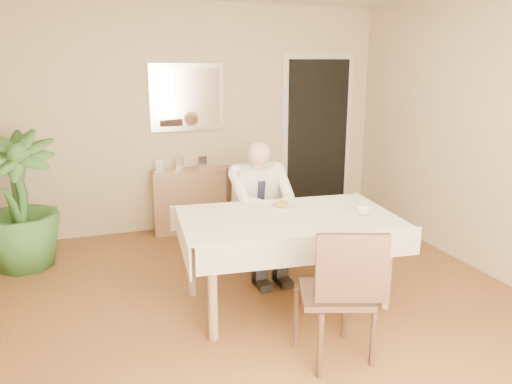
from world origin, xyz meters
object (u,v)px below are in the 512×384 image
object	(u,v)px
chair_far	(252,211)
potted_palm	(19,202)
seated_man	(262,204)
chair_near	(341,289)
sideboard	(193,200)
dining_table	(287,226)
coffee_mug	(363,209)

from	to	relation	value
chair_far	potted_palm	world-z (taller)	potted_palm
seated_man	chair_near	bearing A→B (deg)	-90.13
chair_near	sideboard	xyz separation A→B (m)	(-0.34, 2.97, -0.17)
dining_table	chair_far	size ratio (longest dim) A/B	1.89
chair_far	coffee_mug	size ratio (longest dim) A/B	8.39
sideboard	potted_palm	xyz separation A→B (m)	(-1.79, -0.53, 0.29)
potted_palm	chair_near	bearing A→B (deg)	-48.99
dining_table	chair_near	xyz separation A→B (m)	(-0.00, -0.92, -0.13)
dining_table	chair_near	bearing A→B (deg)	-85.02
chair_near	sideboard	bearing A→B (deg)	115.47
dining_table	coffee_mug	size ratio (longest dim) A/B	15.86
dining_table	seated_man	bearing A→B (deg)	95.19
coffee_mug	potted_palm	size ratio (longest dim) A/B	0.09
dining_table	coffee_mug	bearing A→B (deg)	-11.53
seated_man	coffee_mug	size ratio (longest dim) A/B	10.94
coffee_mug	sideboard	xyz separation A→B (m)	(-0.92, 2.22, -0.43)
chair_far	dining_table	bearing A→B (deg)	-95.08
coffee_mug	chair_near	bearing A→B (deg)	-128.00
seated_man	coffee_mug	world-z (taller)	seated_man
dining_table	coffee_mug	world-z (taller)	coffee_mug
chair_far	sideboard	xyz separation A→B (m)	(-0.34, 1.16, -0.17)
dining_table	potted_palm	distance (m)	2.62
dining_table	chair_far	xyz separation A→B (m)	(-0.00, 0.89, -0.13)
dining_table	potted_palm	bearing A→B (deg)	149.65
seated_man	sideboard	size ratio (longest dim) A/B	1.35
dining_table	sideboard	world-z (taller)	dining_table
sideboard	potted_palm	size ratio (longest dim) A/B	0.70
coffee_mug	dining_table	bearing A→B (deg)	163.28
chair_far	potted_palm	xyz separation A→B (m)	(-2.13, 0.63, 0.12)
potted_palm	sideboard	bearing A→B (deg)	16.35
seated_man	sideboard	distance (m)	1.53
seated_man	coffee_mug	bearing A→B (deg)	-52.86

